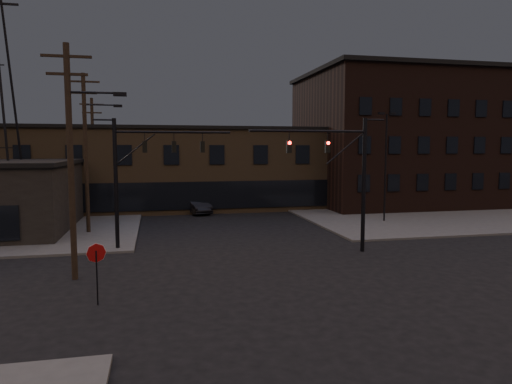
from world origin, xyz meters
TOP-DOWN VIEW (x-y plane):
  - ground at (0.00, 0.00)m, footprint 140.00×140.00m
  - sidewalk_ne at (22.00, 22.00)m, footprint 30.00×30.00m
  - building_row at (0.00, 28.00)m, footprint 40.00×12.00m
  - building_right at (22.00, 26.00)m, footprint 22.00×16.00m
  - traffic_signal_near at (5.36, 4.50)m, footprint 7.12×0.24m
  - traffic_signal_far at (-6.72, 8.00)m, footprint 7.12×0.24m
  - stop_sign at (-8.00, -1.99)m, footprint 0.72×0.33m
  - utility_pole_near at (-9.43, 2.00)m, footprint 3.70×0.28m
  - utility_pole_mid at (-10.44, 14.00)m, footprint 3.70×0.28m
  - utility_pole_far at (-11.50, 26.00)m, footprint 2.20×0.28m
  - lot_light_a at (13.00, 14.00)m, footprint 1.50×0.28m
  - lot_light_b at (19.00, 19.00)m, footprint 1.50×0.28m
  - parked_car_lot_a at (17.83, 20.28)m, footprint 3.91×1.59m
  - parked_car_lot_b at (13.26, 24.01)m, footprint 4.39×2.46m
  - car_crossing at (-1.93, 22.78)m, footprint 2.76×5.02m

SIDE VIEW (x-z plane):
  - ground at x=0.00m, z-range 0.00..0.00m
  - sidewalk_ne at x=22.00m, z-range 0.00..0.15m
  - parked_car_lot_b at x=13.26m, z-range 0.15..1.35m
  - car_crossing at x=-1.93m, z-range 0.00..1.57m
  - parked_car_lot_a at x=17.83m, z-range 0.15..1.48m
  - stop_sign at x=-8.00m, z-range 0.60..3.08m
  - building_row at x=0.00m, z-range 0.00..8.00m
  - traffic_signal_near at x=5.36m, z-range 0.93..8.93m
  - traffic_signal_far at x=-6.72m, z-range 1.01..9.01m
  - lot_light_a at x=13.00m, z-range 0.94..10.08m
  - lot_light_b at x=19.00m, z-range 0.94..10.08m
  - utility_pole_far at x=-11.50m, z-range 0.28..11.28m
  - utility_pole_near at x=-9.43m, z-range 0.37..11.37m
  - utility_pole_mid at x=-10.44m, z-range 0.38..11.88m
  - building_right at x=22.00m, z-range 0.00..14.00m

